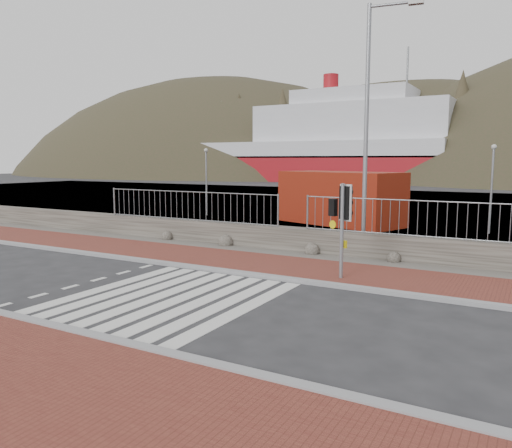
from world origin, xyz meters
The scene contains 14 objects.
ground centered at (0.00, 0.00, 0.00)m, with size 220.00×220.00×0.00m, color #28282B.
sidewalk_far centered at (0.00, 4.50, 0.04)m, with size 40.00×3.00×0.08m, color brown.
kerb_near centered at (0.00, -3.00, 0.05)m, with size 40.00×0.25×0.12m, color gray.
kerb_far centered at (0.00, 3.00, 0.05)m, with size 40.00×0.25×0.12m, color gray.
zebra_crossing centered at (0.00, 0.00, 0.01)m, with size 4.62×5.60×0.01m.
gravel_strip centered at (0.00, 6.50, 0.03)m, with size 40.00×1.50×0.06m, color #59544C.
stone_wall centered at (0.00, 7.30, 0.45)m, with size 40.00×0.60×0.90m, color #444038.
railing centered at (0.00, 7.15, 1.82)m, with size 18.07×0.07×1.22m.
quay centered at (0.00, 27.90, 0.00)m, with size 120.00×40.00×0.50m, color #4C4C4F.
water centered at (0.00, 62.90, 0.00)m, with size 220.00×50.00×0.05m, color #3F4C54.
ferry centered at (-24.65, 67.90, 5.36)m, with size 50.00×16.00×20.00m.
traffic_signal_far centered at (3.07, 3.82, 2.00)m, with size 0.68×0.42×2.76m.
streetlight centered at (2.56, 8.12, 4.93)m, with size 1.86×0.43×8.76m.
shipping_container centered at (-1.32, 15.90, 1.39)m, with size 6.69×2.79×2.79m, color maroon.
Camera 1 is at (7.82, -9.48, 3.41)m, focal length 35.00 mm.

